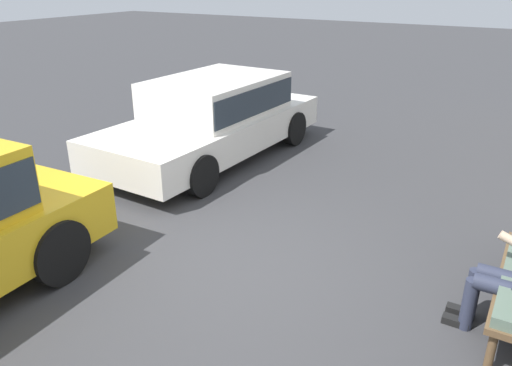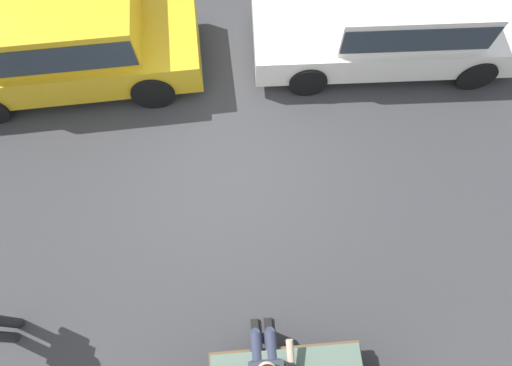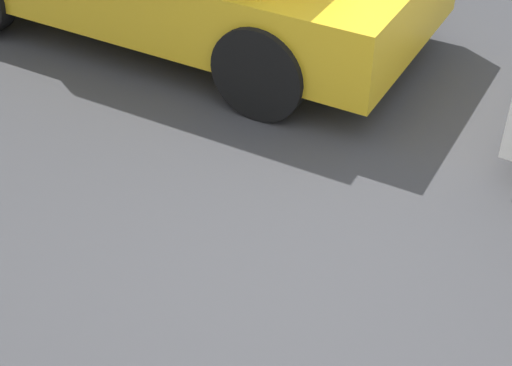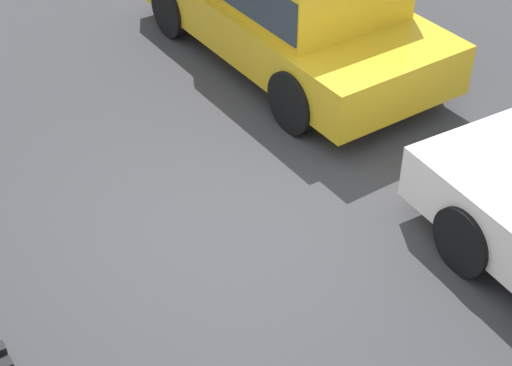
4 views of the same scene
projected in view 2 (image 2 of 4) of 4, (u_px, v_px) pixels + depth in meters
The scene contains 4 objects.
ground_plane at pixel (229, 176), 6.24m from camera, with size 60.00×60.00×0.00m, color #38383A.
person_on_phone at pixel (265, 361), 4.54m from camera, with size 0.73×0.74×1.35m.
parked_car_near at pixel (396, 16), 6.55m from camera, with size 4.59×2.06×1.38m.
parked_car_mid at pixel (66, 35), 6.30m from camera, with size 4.35×2.07×1.52m.
Camera 2 is at (-0.23, 2.60, 5.69)m, focal length 28.00 mm.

